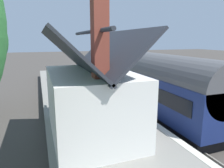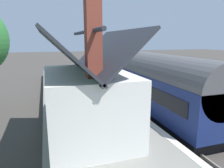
% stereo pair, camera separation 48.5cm
% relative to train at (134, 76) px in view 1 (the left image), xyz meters
% --- Properties ---
extents(ground_plane, '(160.00, 160.00, 0.00)m').
position_rel_train_xyz_m(ground_plane, '(-0.80, 0.90, -2.22)').
color(ground_plane, '#423D38').
extents(platform, '(32.00, 5.63, 0.87)m').
position_rel_train_xyz_m(platform, '(-0.80, 4.71, -1.78)').
color(platform, gray).
rests_on(platform, ground).
extents(platform_edge_coping, '(32.00, 0.36, 0.02)m').
position_rel_train_xyz_m(platform_edge_coping, '(-0.80, 2.08, -1.34)').
color(platform_edge_coping, beige).
rests_on(platform_edge_coping, platform).
extents(rail_near, '(52.00, 0.08, 0.14)m').
position_rel_train_xyz_m(rail_near, '(-0.80, -0.72, -2.15)').
color(rail_near, gray).
rests_on(rail_near, ground).
extents(rail_far, '(52.00, 0.08, 0.14)m').
position_rel_train_xyz_m(rail_far, '(-0.80, 0.72, -2.15)').
color(rail_far, gray).
rests_on(rail_far, ground).
extents(train, '(18.72, 2.73, 4.32)m').
position_rel_train_xyz_m(train, '(0.00, 0.00, 0.00)').
color(train, black).
rests_on(train, ground).
extents(station_building, '(6.08, 3.85, 6.11)m').
position_rel_train_xyz_m(station_building, '(-6.64, 5.45, 0.29)').
color(station_building, white).
rests_on(station_building, platform).
extents(bench_mid_platform, '(1.41, 0.47, 0.88)m').
position_rel_train_xyz_m(bench_mid_platform, '(0.86, 4.41, -0.88)').
color(bench_mid_platform, brown).
rests_on(bench_mid_platform, platform).
extents(bench_near_building, '(1.41, 0.47, 0.88)m').
position_rel_train_xyz_m(bench_near_building, '(3.85, 4.38, -0.88)').
color(bench_near_building, brown).
rests_on(bench_near_building, platform).
extents(bench_by_lamp, '(1.41, 0.45, 0.88)m').
position_rel_train_xyz_m(bench_by_lamp, '(9.03, 4.18, -0.88)').
color(bench_by_lamp, brown).
rests_on(bench_by_lamp, platform).
extents(planter_corner_building, '(0.60, 0.60, 0.88)m').
position_rel_train_xyz_m(planter_corner_building, '(7.56, 6.47, -0.90)').
color(planter_corner_building, '#9E5138').
rests_on(planter_corner_building, platform).
extents(planter_by_door, '(0.44, 0.44, 0.71)m').
position_rel_train_xyz_m(planter_by_door, '(5.21, 2.69, -0.97)').
color(planter_by_door, teal).
rests_on(planter_by_door, platform).
extents(planter_bench_right, '(0.50, 0.50, 0.76)m').
position_rel_train_xyz_m(planter_bench_right, '(-1.78, 6.32, -0.97)').
color(planter_bench_right, teal).
rests_on(planter_bench_right, platform).
extents(planter_under_sign, '(0.45, 0.45, 0.63)m').
position_rel_train_xyz_m(planter_under_sign, '(4.73, 5.34, -1.03)').
color(planter_under_sign, black).
rests_on(planter_under_sign, platform).
extents(station_sign_board, '(0.96, 0.06, 1.57)m').
position_rel_train_xyz_m(station_sign_board, '(5.52, 2.53, -0.16)').
color(station_sign_board, black).
rests_on(station_sign_board, platform).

